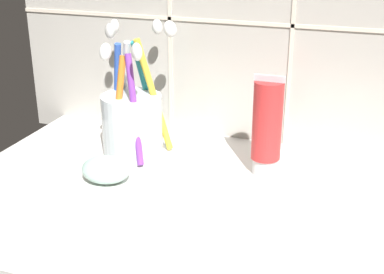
{
  "coord_description": "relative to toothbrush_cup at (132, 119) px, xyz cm",
  "views": [
    {
      "loc": [
        12.92,
        -53.04,
        32.37
      ],
      "look_at": [
        -7.0,
        3.49,
        7.99
      ],
      "focal_mm": 50.0,
      "sensor_mm": 36.0,
      "label": 1
    }
  ],
  "objects": [
    {
      "name": "sink_counter",
      "position": [
        17.58,
        -8.94,
        -6.17
      ],
      "size": [
        70.93,
        39.63,
        2.0
      ],
      "primitive_type": "cube",
      "color": "silver",
      "rests_on": "ground"
    },
    {
      "name": "toothbrush_cup",
      "position": [
        0.0,
        0.0,
        0.0
      ],
      "size": [
        12.15,
        13.0,
        18.53
      ],
      "color": "silver",
      "rests_on": "sink_counter"
    },
    {
      "name": "toothpaste_tube",
      "position": [
        18.66,
        -0.21,
        1.29
      ],
      "size": [
        3.89,
        3.71,
        13.11
      ],
      "color": "white",
      "rests_on": "sink_counter"
    },
    {
      "name": "soap_bar",
      "position": [
        0.45,
        -8.91,
        -3.57
      ],
      "size": [
        6.25,
        5.21,
        3.2
      ],
      "primitive_type": "ellipsoid",
      "color": "silver",
      "rests_on": "sink_counter"
    }
  ]
}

